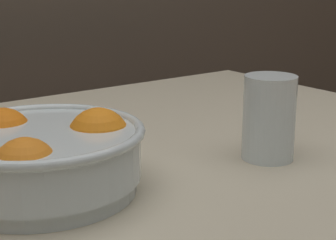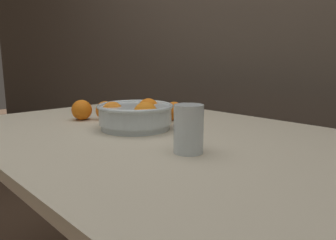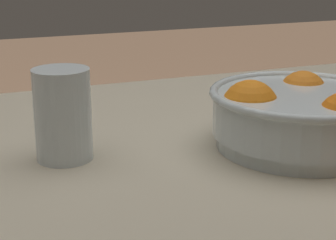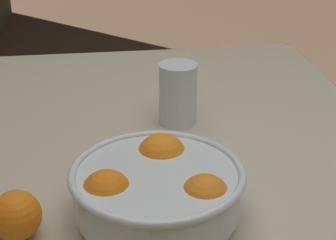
# 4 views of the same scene
# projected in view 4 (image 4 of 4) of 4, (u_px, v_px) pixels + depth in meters

# --- Properties ---
(dining_table) EXTENTS (1.37, 0.95, 0.75)m
(dining_table) POSITION_uv_depth(u_px,v_px,m) (144.00, 227.00, 0.93)
(dining_table) COLOR #B7AD93
(dining_table) RESTS_ON ground_plane
(fruit_bowl) EXTENTS (0.25, 0.25, 0.10)m
(fruit_bowl) POSITION_uv_depth(u_px,v_px,m) (157.00, 190.00, 0.81)
(fruit_bowl) COLOR silver
(fruit_bowl) RESTS_ON dining_table
(juice_glass) EXTENTS (0.07, 0.07, 0.12)m
(juice_glass) POSITION_uv_depth(u_px,v_px,m) (178.00, 97.00, 1.10)
(juice_glass) COLOR #F4A314
(juice_glass) RESTS_ON dining_table
(orange_loose_near_bowl) EXTENTS (0.07, 0.07, 0.07)m
(orange_loose_near_bowl) POSITION_uv_depth(u_px,v_px,m) (16.00, 216.00, 0.78)
(orange_loose_near_bowl) COLOR orange
(orange_loose_near_bowl) RESTS_ON dining_table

